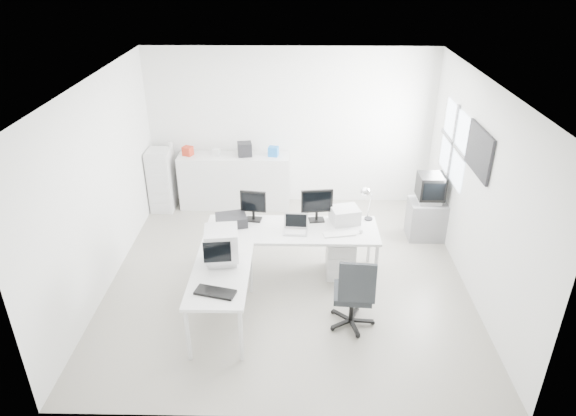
{
  "coord_description": "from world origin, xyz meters",
  "views": [
    {
      "loc": [
        0.12,
        -6.16,
        4.27
      ],
      "look_at": [
        0.0,
        0.2,
        1.0
      ],
      "focal_mm": 32.0,
      "sensor_mm": 36.0,
      "label": 1
    }
  ],
  "objects_px": {
    "side_desk": "(222,298)",
    "laser_printer": "(345,215)",
    "lcd_monitor_small": "(253,206)",
    "tv_cabinet": "(426,219)",
    "main_desk": "(292,252)",
    "crt_monitor": "(222,246)",
    "office_chair": "(353,290)",
    "inkjet_printer": "(231,220)",
    "laptop": "(295,225)",
    "lcd_monitor_large": "(317,206)",
    "crt_tv": "(431,189)",
    "sideboard": "(235,181)",
    "filing_cabinet": "(161,180)",
    "drawer_pedestal": "(340,255)"
  },
  "relations": [
    {
      "from": "crt_monitor",
      "to": "crt_tv",
      "type": "distance_m",
      "value": 3.6
    },
    {
      "from": "lcd_monitor_large",
      "to": "crt_tv",
      "type": "bearing_deg",
      "value": 18.13
    },
    {
      "from": "tv_cabinet",
      "to": "sideboard",
      "type": "height_order",
      "value": "sideboard"
    },
    {
      "from": "crt_tv",
      "to": "side_desk",
      "type": "bearing_deg",
      "value": -143.66
    },
    {
      "from": "office_chair",
      "to": "filing_cabinet",
      "type": "xyz_separation_m",
      "value": [
        -3.1,
        3.12,
        0.04
      ]
    },
    {
      "from": "side_desk",
      "to": "tv_cabinet",
      "type": "relative_size",
      "value": 2.2
    },
    {
      "from": "office_chair",
      "to": "filing_cabinet",
      "type": "distance_m",
      "value": 4.39
    },
    {
      "from": "inkjet_printer",
      "to": "sideboard",
      "type": "bearing_deg",
      "value": 79.81
    },
    {
      "from": "drawer_pedestal",
      "to": "lcd_monitor_large",
      "type": "relative_size",
      "value": 1.29
    },
    {
      "from": "main_desk",
      "to": "lcd_monitor_small",
      "type": "xyz_separation_m",
      "value": [
        -0.55,
        0.25,
        0.6
      ]
    },
    {
      "from": "main_desk",
      "to": "inkjet_printer",
      "type": "height_order",
      "value": "inkjet_printer"
    },
    {
      "from": "drawer_pedestal",
      "to": "crt_tv",
      "type": "height_order",
      "value": "crt_tv"
    },
    {
      "from": "main_desk",
      "to": "crt_monitor",
      "type": "bearing_deg",
      "value": -135.0
    },
    {
      "from": "lcd_monitor_large",
      "to": "laptop",
      "type": "xyz_separation_m",
      "value": [
        -0.3,
        -0.35,
        -0.12
      ]
    },
    {
      "from": "main_desk",
      "to": "laptop",
      "type": "distance_m",
      "value": 0.5
    },
    {
      "from": "lcd_monitor_small",
      "to": "tv_cabinet",
      "type": "distance_m",
      "value": 2.93
    },
    {
      "from": "laser_printer",
      "to": "tv_cabinet",
      "type": "xyz_separation_m",
      "value": [
        1.41,
        0.9,
        -0.54
      ]
    },
    {
      "from": "lcd_monitor_small",
      "to": "crt_monitor",
      "type": "relative_size",
      "value": 0.98
    },
    {
      "from": "side_desk",
      "to": "sideboard",
      "type": "distance_m",
      "value": 3.3
    },
    {
      "from": "lcd_monitor_large",
      "to": "office_chair",
      "type": "height_order",
      "value": "lcd_monitor_large"
    },
    {
      "from": "drawer_pedestal",
      "to": "lcd_monitor_large",
      "type": "height_order",
      "value": "lcd_monitor_large"
    },
    {
      "from": "lcd_monitor_large",
      "to": "crt_monitor",
      "type": "bearing_deg",
      "value": -144.92
    },
    {
      "from": "main_desk",
      "to": "lcd_monitor_large",
      "type": "height_order",
      "value": "lcd_monitor_large"
    },
    {
      "from": "lcd_monitor_small",
      "to": "tv_cabinet",
      "type": "xyz_separation_m",
      "value": [
        2.71,
        0.87,
        -0.66
      ]
    },
    {
      "from": "lcd_monitor_large",
      "to": "crt_tv",
      "type": "relative_size",
      "value": 0.93
    },
    {
      "from": "main_desk",
      "to": "inkjet_printer",
      "type": "distance_m",
      "value": 0.97
    },
    {
      "from": "inkjet_printer",
      "to": "lcd_monitor_large",
      "type": "height_order",
      "value": "lcd_monitor_large"
    },
    {
      "from": "laptop",
      "to": "laser_printer",
      "type": "bearing_deg",
      "value": 28.22
    },
    {
      "from": "lcd_monitor_small",
      "to": "crt_tv",
      "type": "relative_size",
      "value": 0.92
    },
    {
      "from": "laptop",
      "to": "filing_cabinet",
      "type": "bearing_deg",
      "value": 141.86
    },
    {
      "from": "side_desk",
      "to": "laptop",
      "type": "relative_size",
      "value": 4.01
    },
    {
      "from": "side_desk",
      "to": "laser_printer",
      "type": "xyz_separation_m",
      "value": [
        1.6,
        1.32,
        0.48
      ]
    },
    {
      "from": "lcd_monitor_small",
      "to": "sideboard",
      "type": "bearing_deg",
      "value": 112.68
    },
    {
      "from": "lcd_monitor_small",
      "to": "drawer_pedestal",
      "type": "bearing_deg",
      "value": -0.87
    },
    {
      "from": "laptop",
      "to": "laser_printer",
      "type": "relative_size",
      "value": 0.91
    },
    {
      "from": "tv_cabinet",
      "to": "crt_tv",
      "type": "distance_m",
      "value": 0.54
    },
    {
      "from": "side_desk",
      "to": "drawer_pedestal",
      "type": "xyz_separation_m",
      "value": [
        1.55,
        1.15,
        -0.08
      ]
    },
    {
      "from": "crt_monitor",
      "to": "office_chair",
      "type": "xyz_separation_m",
      "value": [
        1.61,
        -0.24,
        -0.47
      ]
    },
    {
      "from": "crt_tv",
      "to": "main_desk",
      "type": "bearing_deg",
      "value": -152.68
    },
    {
      "from": "main_desk",
      "to": "office_chair",
      "type": "xyz_separation_m",
      "value": [
        0.76,
        -1.09,
        0.14
      ]
    },
    {
      "from": "laser_printer",
      "to": "sideboard",
      "type": "relative_size",
      "value": 0.2
    },
    {
      "from": "lcd_monitor_small",
      "to": "office_chair",
      "type": "relative_size",
      "value": 0.45
    },
    {
      "from": "filing_cabinet",
      "to": "inkjet_printer",
      "type": "bearing_deg",
      "value": -52.44
    },
    {
      "from": "crt_tv",
      "to": "filing_cabinet",
      "type": "relative_size",
      "value": 0.45
    },
    {
      "from": "inkjet_printer",
      "to": "crt_tv",
      "type": "xyz_separation_m",
      "value": [
        3.01,
        1.02,
        0.04
      ]
    },
    {
      "from": "side_desk",
      "to": "laser_printer",
      "type": "relative_size",
      "value": 3.66
    },
    {
      "from": "tv_cabinet",
      "to": "drawer_pedestal",
      "type": "bearing_deg",
      "value": -143.9
    },
    {
      "from": "main_desk",
      "to": "inkjet_printer",
      "type": "xyz_separation_m",
      "value": [
        -0.85,
        0.1,
        0.45
      ]
    },
    {
      "from": "sideboard",
      "to": "filing_cabinet",
      "type": "height_order",
      "value": "filing_cabinet"
    },
    {
      "from": "side_desk",
      "to": "main_desk",
      "type": "bearing_deg",
      "value": 52.31
    }
  ]
}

